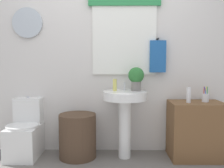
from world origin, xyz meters
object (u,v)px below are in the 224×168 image
toilet (25,134)px  soap_bottle (115,85)px  lotion_bottle (189,95)px  laundry_hamper (78,136)px  wooden_cabinet (196,130)px  toothbrush_cup (205,97)px  pedestal_sink (125,108)px  potted_plant (136,77)px

toilet → soap_bottle: (1.11, 0.02, 0.61)m
toilet → lotion_bottle: bearing=-2.1°
laundry_hamper → lotion_bottle: size_ratio=2.98×
wooden_cabinet → lotion_bottle: 0.45m
soap_bottle → toothbrush_cup: size_ratio=0.78×
pedestal_sink → potted_plant: size_ratio=2.84×
wooden_cabinet → potted_plant: 0.97m
wooden_cabinet → potted_plant: potted_plant is taller
toilet → toothbrush_cup: size_ratio=3.94×
wooden_cabinet → soap_bottle: soap_bottle is taller
pedestal_sink → wooden_cabinet: bearing=0.0°
toothbrush_cup → lotion_bottle: bearing=-164.7°
wooden_cabinet → toothbrush_cup: 0.41m
wooden_cabinet → potted_plant: (-0.72, 0.06, 0.64)m
potted_plant → lotion_bottle: (0.61, -0.10, -0.21)m
pedestal_sink → wooden_cabinet: size_ratio=1.19×
laundry_hamper → soap_bottle: size_ratio=3.70×
soap_bottle → toothbrush_cup: bearing=-1.6°
laundry_hamper → toothbrush_cup: bearing=0.7°
toilet → laundry_hamper: 0.65m
lotion_bottle → toothbrush_cup: size_ratio=0.97×
laundry_hamper → pedestal_sink: 0.67m
laundry_hamper → toothbrush_cup: (1.55, 0.02, 0.47)m
potted_plant → lotion_bottle: size_ratio=1.60×
laundry_hamper → potted_plant: bearing=4.8°
soap_bottle → lotion_bottle: bearing=-5.9°
soap_bottle → potted_plant: 0.28m
pedestal_sink → toothbrush_cup: bearing=1.2°
pedestal_sink → lotion_bottle: 0.77m
potted_plant → toothbrush_cup: bearing=-2.7°
potted_plant → lotion_bottle: 0.65m
toilet → laundry_hamper: size_ratio=1.36×
wooden_cabinet → lotion_bottle: bearing=-160.0°
potted_plant → wooden_cabinet: bearing=-4.7°
soap_bottle → laundry_hamper: bearing=-173.7°
toothbrush_cup → pedestal_sink: bearing=-178.8°
toilet → toothbrush_cup: 2.25m
toilet → potted_plant: potted_plant is taller
laundry_hamper → wooden_cabinet: size_ratio=0.78×
potted_plant → laundry_hamper: bearing=-175.2°
soap_bottle → potted_plant: size_ratio=0.50×
lotion_bottle → toothbrush_cup: bearing=15.3°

